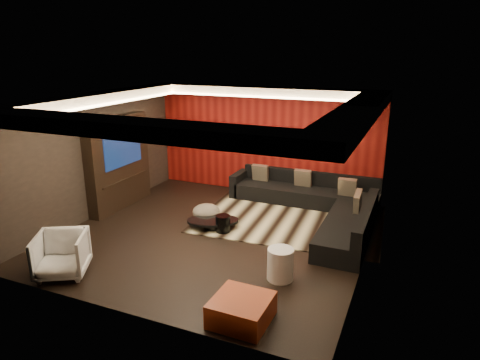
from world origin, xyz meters
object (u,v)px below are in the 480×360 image
at_px(drum_stool, 223,224).
at_px(orange_ottoman, 241,310).
at_px(white_side_table, 280,264).
at_px(coffee_table, 213,224).
at_px(armchair, 61,255).
at_px(sectional_sofa, 319,205).

height_order(drum_stool, orange_ottoman, drum_stool).
bearing_deg(white_side_table, coffee_table, 143.94).
distance_m(coffee_table, armchair, 3.13).
bearing_deg(orange_ottoman, white_side_table, 83.53).
xyz_separation_m(white_side_table, orange_ottoman, (-0.15, -1.31, -0.10)).
xyz_separation_m(coffee_table, drum_stool, (0.28, -0.10, 0.09)).
bearing_deg(sectional_sofa, drum_stool, -133.62).
height_order(orange_ottoman, armchair, armchair).
bearing_deg(sectional_sofa, orange_ottoman, -91.16).
xyz_separation_m(drum_stool, armchair, (-1.76, -2.65, 0.18)).
relative_size(white_side_table, sectional_sofa, 0.15).
xyz_separation_m(coffee_table, armchair, (-1.48, -2.75, 0.26)).
distance_m(white_side_table, armchair, 3.70).
bearing_deg(coffee_table, white_side_table, -36.06).
xyz_separation_m(orange_ottoman, armchair, (-3.31, 0.00, 0.20)).
height_order(armchair, sectional_sofa, sectional_sofa).
relative_size(coffee_table, armchair, 1.34).
xyz_separation_m(drum_stool, orange_ottoman, (1.54, -2.65, -0.02)).
relative_size(drum_stool, sectional_sofa, 0.10).
bearing_deg(white_side_table, drum_stool, 141.61).
relative_size(armchair, sectional_sofa, 0.23).
bearing_deg(white_side_table, sectional_sofa, 91.13).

